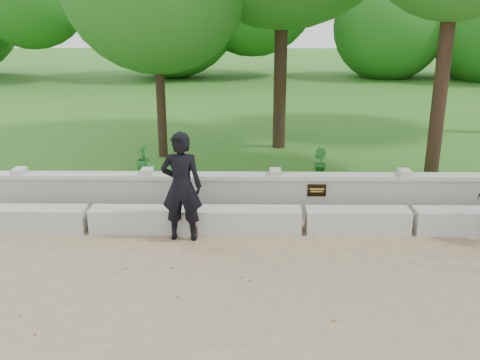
# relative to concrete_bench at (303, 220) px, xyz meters

# --- Properties ---
(ground) EXTENTS (80.00, 80.00, 0.00)m
(ground) POSITION_rel_concrete_bench_xyz_m (-0.00, -1.90, -0.22)
(ground) COLOR #9C8360
(ground) RESTS_ON ground
(lawn) EXTENTS (40.00, 22.00, 0.25)m
(lawn) POSITION_rel_concrete_bench_xyz_m (-0.00, 12.10, -0.10)
(lawn) COLOR #1C5719
(lawn) RESTS_ON ground
(concrete_bench) EXTENTS (11.90, 0.45, 0.45)m
(concrete_bench) POSITION_rel_concrete_bench_xyz_m (0.00, 0.00, 0.00)
(concrete_bench) COLOR beige
(concrete_bench) RESTS_ON ground
(parapet_wall) EXTENTS (12.50, 0.35, 0.90)m
(parapet_wall) POSITION_rel_concrete_bench_xyz_m (0.00, 0.70, 0.24)
(parapet_wall) COLOR #B7B4AD
(parapet_wall) RESTS_ON ground
(man_main) EXTENTS (0.75, 0.67, 1.98)m
(man_main) POSITION_rel_concrete_bench_xyz_m (-2.20, -0.34, 0.77)
(man_main) COLOR black
(man_main) RESTS_ON ground
(shrub_a) EXTENTS (0.39, 0.43, 0.68)m
(shrub_a) POSITION_rel_concrete_bench_xyz_m (-3.03, 1.40, 0.37)
(shrub_a) COLOR #246C27
(shrub_a) RESTS_ON lawn
(shrub_b) EXTENTS (0.40, 0.43, 0.64)m
(shrub_b) POSITION_rel_concrete_bench_xyz_m (0.64, 2.75, 0.34)
(shrub_b) COLOR #246C27
(shrub_b) RESTS_ON lawn
(shrub_d) EXTENTS (0.45, 0.45, 0.61)m
(shrub_d) POSITION_rel_concrete_bench_xyz_m (-3.56, 3.14, 0.33)
(shrub_d) COLOR #246C27
(shrub_d) RESTS_ON lawn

